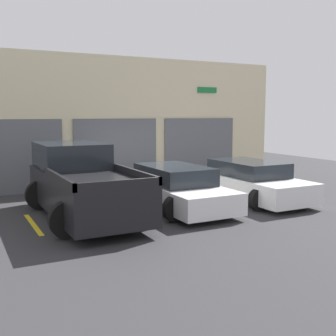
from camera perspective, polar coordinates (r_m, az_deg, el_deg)
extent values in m
plane|color=#2D2D30|center=(13.28, -1.62, -4.31)|extent=(28.00, 28.00, 0.00)
cube|color=beige|center=(16.05, -6.78, 6.26)|extent=(13.60, 0.60, 4.79)
cube|color=#595B60|center=(14.87, -20.12, 1.39)|extent=(3.21, 0.08, 2.51)
cube|color=#595B60|center=(15.72, -6.97, 2.08)|extent=(3.21, 0.08, 2.51)
cube|color=#595B60|center=(17.30, 4.32, 2.59)|extent=(3.21, 0.08, 2.51)
cube|color=#197238|center=(17.45, 5.33, 10.48)|extent=(0.90, 0.03, 0.22)
cube|color=black|center=(11.01, -11.13, -3.17)|extent=(1.91, 5.04, 0.94)
cube|color=#1E2328|center=(12.22, -13.03, 1.70)|extent=(1.76, 2.27, 0.70)
cube|color=black|center=(9.61, -14.56, -1.40)|extent=(0.08, 2.77, 0.18)
cube|color=black|center=(10.16, -4.46, -0.72)|extent=(0.08, 2.77, 0.18)
cube|color=black|center=(8.59, -6.60, -2.23)|extent=(1.91, 0.08, 0.18)
cylinder|color=black|center=(12.37, -16.88, -3.52)|extent=(0.84, 0.22, 0.84)
cylinder|color=black|center=(12.77, -9.41, -2.96)|extent=(0.84, 0.22, 0.84)
cylinder|color=black|center=(9.38, -13.39, -6.82)|extent=(0.84, 0.22, 0.84)
cylinder|color=black|center=(9.90, -3.82, -5.89)|extent=(0.84, 0.22, 0.84)
cube|color=white|center=(13.48, 11.04, -2.34)|extent=(1.73, 4.38, 0.61)
cube|color=#1E2328|center=(13.48, 10.81, -0.03)|extent=(1.52, 2.41, 0.46)
cylinder|color=black|center=(14.16, 5.22, -2.32)|extent=(0.63, 0.22, 0.63)
cylinder|color=black|center=(15.01, 10.09, -1.85)|extent=(0.63, 0.22, 0.63)
cylinder|color=black|center=(11.99, 12.20, -4.21)|extent=(0.63, 0.22, 0.63)
cylinder|color=black|center=(12.99, 17.37, -3.50)|extent=(0.63, 0.22, 0.63)
cube|color=white|center=(12.04, 1.09, -3.42)|extent=(1.72, 4.37, 0.57)
cube|color=#1E2328|center=(12.05, 0.85, -0.86)|extent=(1.52, 2.40, 0.49)
cylinder|color=black|center=(12.95, -4.70, -3.15)|extent=(0.66, 0.22, 0.66)
cylinder|color=black|center=(13.58, 1.17, -2.63)|extent=(0.66, 0.22, 0.66)
cylinder|color=black|center=(10.55, 0.98, -5.55)|extent=(0.66, 0.22, 0.66)
cylinder|color=black|center=(11.32, 7.73, -4.72)|extent=(0.66, 0.22, 0.66)
cube|color=gold|center=(10.88, -17.78, -7.26)|extent=(0.12, 2.20, 0.01)
cube|color=gold|center=(11.58, -4.71, -6.05)|extent=(0.12, 2.20, 0.01)
cube|color=gold|center=(12.79, 6.32, -4.78)|extent=(0.12, 2.20, 0.01)
cube|color=gold|center=(14.40, 15.14, -3.63)|extent=(0.12, 2.20, 0.01)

